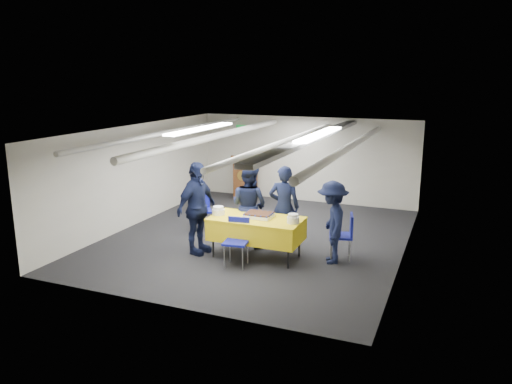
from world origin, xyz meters
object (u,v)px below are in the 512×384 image
Objects in this scene: chair_near at (237,237)px; sailor_b at (249,205)px; chair_right at (345,232)px; sailor_c at (197,208)px; chair_left at (201,206)px; sheet_cake at (259,215)px; serving_table at (256,229)px; podium at (245,177)px; sailor_a at (284,207)px; sailor_d at (332,222)px.

chair_near is 0.53× the size of sailor_b.
sailor_c is (-2.73, -0.76, 0.37)m from chair_right.
chair_right and chair_left have the same top height.
sheet_cake is at bearing -163.53° from chair_right.
podium is at bearing 116.06° from serving_table.
sailor_c reaches higher than sailor_a.
chair_near is (-0.20, -0.55, -0.28)m from sheet_cake.
sailor_c reaches higher than chair_left.
sailor_a reaches higher than chair_near.
podium is at bearing -52.85° from sailor_b.
sailor_d is (1.56, 0.76, 0.23)m from chair_near.
chair_near is 0.57× the size of sailor_d.
sailor_b is at bearing -65.42° from podium.
serving_table is at bearing -97.50° from sailor_d.
chair_right is 2.85m from sailor_c.
serving_table is at bearing 52.82° from sailor_a.
sheet_cake is 0.70m from sailor_a.
chair_left is 1.59m from sailor_c.
chair_left is at bearing 149.06° from sheet_cake.
sailor_b reaches higher than serving_table.
chair_near and chair_left have the same top height.
chair_left is at bearing -9.45° from sailor_b.
sailor_a is at bearing -46.91° from sailor_c.
podium is 1.44× the size of chair_left.
chair_left is at bearing -124.42° from sailor_d.
chair_near is 1.75m from sailor_d.
sailor_c is (-0.97, 0.26, 0.37)m from chair_near.
chair_right is (1.76, 1.01, 0.00)m from chair_near.
sailor_d is at bearing -48.50° from podium.
sailor_b is at bearing 101.93° from chair_near.
podium is 2.95m from chair_left.
chair_near is 2.03m from chair_right.
sailor_c is at bearing 60.72° from sailor_b.
chair_right is 2.01m from sailor_b.
sheet_cake is 1.65m from chair_right.
chair_left is 0.57× the size of sailor_d.
sailor_b is at bearing -31.56° from sailor_c.
sheet_cake is at bearing 71.35° from serving_table.
sailor_a is 1.01× the size of sailor_b.
sailor_c is (-1.17, -0.30, 0.09)m from sheet_cake.
chair_near is 1.32m from sailor_a.
sailor_a is at bearing 66.80° from serving_table.
sailor_a is at bearing 172.14° from chair_right.
chair_near is at bearing 114.50° from sailor_b.
sheet_cake reaches higher than serving_table.
sailor_b is (1.61, -3.51, 0.21)m from podium.
sailor_b is at bearing -119.06° from sailor_d.
sailor_c reaches higher than podium.
sailor_d is (1.36, 0.21, -0.05)m from sheet_cake.
sheet_cake is 0.65m from chair_near.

